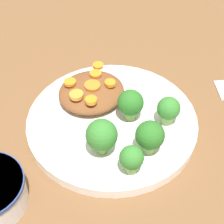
% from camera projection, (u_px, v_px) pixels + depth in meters
% --- Properties ---
extents(ground_plane, '(4.00, 4.00, 0.00)m').
position_uv_depth(ground_plane, '(112.00, 126.00, 0.63)').
color(ground_plane, brown).
extents(plate, '(0.28, 0.28, 0.02)m').
position_uv_depth(plate, '(112.00, 121.00, 0.62)').
color(plate, white).
rests_on(plate, ground_plane).
extents(stew_mound, '(0.11, 0.11, 0.03)m').
position_uv_depth(stew_mound, '(93.00, 91.00, 0.64)').
color(stew_mound, brown).
rests_on(stew_mound, plate).
extents(broccoli_floret_0, '(0.04, 0.04, 0.06)m').
position_uv_depth(broccoli_floret_0, '(131.00, 104.00, 0.59)').
color(broccoli_floret_0, '#759E51').
rests_on(broccoli_floret_0, plate).
extents(broccoli_floret_1, '(0.04, 0.04, 0.06)m').
position_uv_depth(broccoli_floret_1, '(150.00, 136.00, 0.54)').
color(broccoli_floret_1, '#759E51').
rests_on(broccoli_floret_1, plate).
extents(broccoli_floret_2, '(0.05, 0.05, 0.06)m').
position_uv_depth(broccoli_floret_2, '(102.00, 135.00, 0.54)').
color(broccoli_floret_2, '#759E51').
rests_on(broccoli_floret_2, plate).
extents(broccoli_floret_3, '(0.04, 0.04, 0.05)m').
position_uv_depth(broccoli_floret_3, '(168.00, 110.00, 0.59)').
color(broccoli_floret_3, '#7FA85B').
rests_on(broccoli_floret_3, plate).
extents(broccoli_floret_4, '(0.04, 0.04, 0.05)m').
position_uv_depth(broccoli_floret_4, '(132.00, 159.00, 0.52)').
color(broccoli_floret_4, '#7FA85B').
rests_on(broccoli_floret_4, plate).
extents(carrot_slice_0, '(0.02, 0.02, 0.01)m').
position_uv_depth(carrot_slice_0, '(110.00, 83.00, 0.63)').
color(carrot_slice_0, orange).
rests_on(carrot_slice_0, stew_mound).
extents(carrot_slice_1, '(0.02, 0.02, 0.01)m').
position_uv_depth(carrot_slice_1, '(91.00, 100.00, 0.60)').
color(carrot_slice_1, orange).
rests_on(carrot_slice_1, stew_mound).
extents(carrot_slice_2, '(0.02, 0.02, 0.00)m').
position_uv_depth(carrot_slice_2, '(96.00, 74.00, 0.65)').
color(carrot_slice_2, orange).
rests_on(carrot_slice_2, stew_mound).
extents(carrot_slice_3, '(0.03, 0.03, 0.00)m').
position_uv_depth(carrot_slice_3, '(91.00, 86.00, 0.62)').
color(carrot_slice_3, orange).
rests_on(carrot_slice_3, stew_mound).
extents(carrot_slice_4, '(0.02, 0.02, 0.01)m').
position_uv_depth(carrot_slice_4, '(70.00, 82.00, 0.63)').
color(carrot_slice_4, orange).
rests_on(carrot_slice_4, stew_mound).
extents(carrot_slice_5, '(0.02, 0.02, 0.01)m').
position_uv_depth(carrot_slice_5, '(98.00, 66.00, 0.66)').
color(carrot_slice_5, orange).
rests_on(carrot_slice_5, stew_mound).
extents(carrot_slice_6, '(0.02, 0.02, 0.01)m').
position_uv_depth(carrot_slice_6, '(76.00, 95.00, 0.61)').
color(carrot_slice_6, orange).
rests_on(carrot_slice_6, stew_mound).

